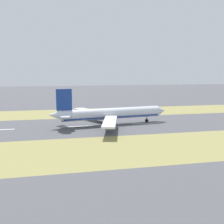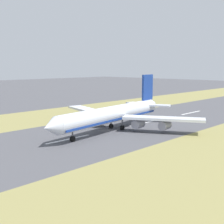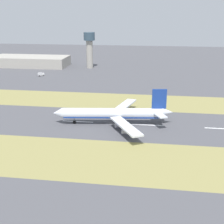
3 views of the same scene
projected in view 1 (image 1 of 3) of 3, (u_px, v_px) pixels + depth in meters
ground_plane at (114, 125)px, 143.90m from camera, size 800.00×800.00×0.00m
grass_median_west at (101, 112)px, 187.38m from camera, size 40.00×600.00×0.01m
grass_median_east at (140, 148)px, 100.42m from camera, size 40.00×600.00×0.01m
centreline_dash_mid at (76, 126)px, 139.51m from camera, size 1.20×18.00×0.01m
centreline_dash_far at (147, 123)px, 147.79m from camera, size 1.20×18.00×0.01m
airplane_main_jet at (109, 114)px, 142.95m from camera, size 63.62×67.16×20.20m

